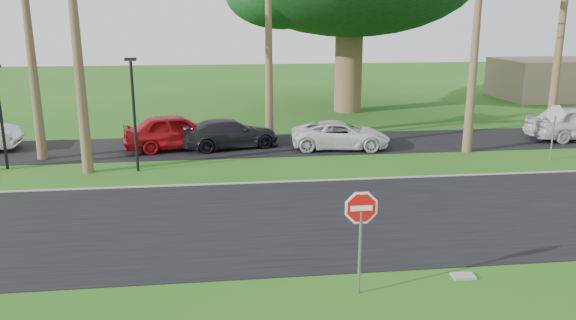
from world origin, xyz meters
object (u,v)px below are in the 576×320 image
Objects in this scene: car_dark at (230,134)px; stop_sign_near at (361,222)px; car_pickup at (576,123)px; car_red at (177,132)px; stop_sign_far at (554,121)px; car_minivan at (341,135)px.

stop_sign_near is at bearing 175.61° from car_dark.
car_pickup reaches higher than car_dark.
car_red is at bearing 82.97° from car_pickup.
car_red reaches higher than car_dark.
stop_sign_near is 15.91m from stop_sign_far.
car_minivan is at bearing -109.94° from car_red.
car_dark is at bearing -16.51° from stop_sign_far.
stop_sign_near reaches higher than car_minivan.
car_dark is 0.94× the size of car_pickup.
stop_sign_near is 0.51× the size of car_pickup.
stop_sign_far reaches higher than car_red.
stop_sign_near is 0.52× the size of car_red.
stop_sign_far is 0.55× the size of car_dark.
car_minivan is (2.70, 14.36, -1.12)m from stop_sign_near.
stop_sign_far is at bearing -104.17° from car_minivan.
car_pickup is at bearing -104.34° from car_red.
car_dark reaches higher than car_minivan.
car_dark is (-14.10, 4.18, -1.08)m from stop_sign_far.
car_dark is (2.53, -0.08, -0.16)m from car_red.
stop_sign_far is at bearing 130.40° from car_pickup.
car_red reaches higher than car_minivan.
stop_sign_near is 0.56× the size of car_minivan.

